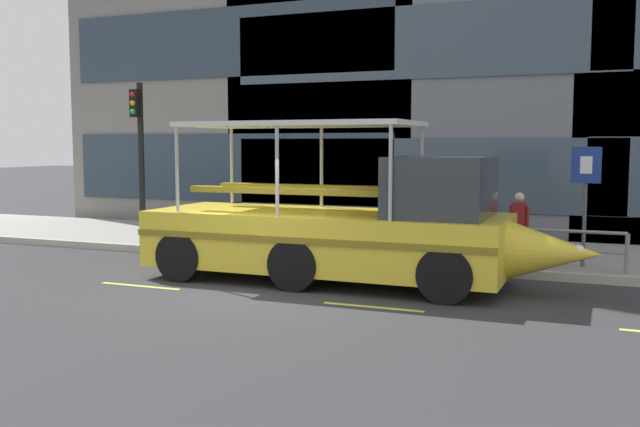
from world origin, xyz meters
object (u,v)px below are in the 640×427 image
pedestrian_mid_left (407,216)px  pedestrian_near_bow (519,220)px  traffic_light_pole (140,146)px  parking_sign (586,186)px  duck_tour_boat (350,229)px

pedestrian_mid_left → pedestrian_near_bow: bearing=-2.8°
pedestrian_near_bow → pedestrian_mid_left: (-2.56, 0.13, -0.02)m
traffic_light_pole → pedestrian_mid_left: 7.43m
traffic_light_pole → pedestrian_near_bow: 9.93m
parking_sign → pedestrian_near_bow: size_ratio=1.65×
pedestrian_mid_left → duck_tour_boat: bearing=-98.0°
traffic_light_pole → pedestrian_mid_left: size_ratio=2.79×
duck_tour_boat → pedestrian_mid_left: (0.40, 2.85, 0.01)m
parking_sign → duck_tour_boat: 5.10m
traffic_light_pole → duck_tour_boat: bearing=-19.7°
traffic_light_pole → parking_sign: bearing=0.9°
traffic_light_pole → duck_tour_boat: (6.84, -2.45, -1.65)m
traffic_light_pole → parking_sign: size_ratio=1.65×
pedestrian_mid_left → parking_sign: bearing=-3.5°
traffic_light_pole → pedestrian_near_bow: size_ratio=2.72×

